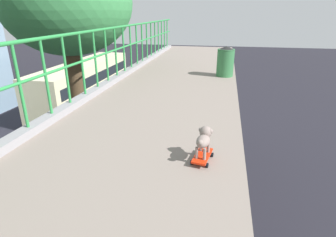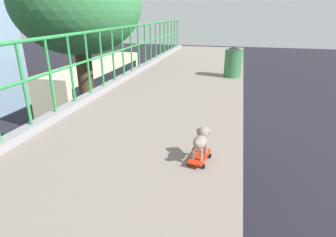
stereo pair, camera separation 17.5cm
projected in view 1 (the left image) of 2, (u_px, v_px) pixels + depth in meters
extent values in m
cylinder|color=#2A8E42|center=(20.00, 87.00, 3.69)|extent=(0.04, 0.04, 1.16)
cylinder|color=#2A8E42|center=(46.00, 78.00, 4.22)|extent=(0.04, 0.04, 1.16)
cylinder|color=#2A8E42|center=(66.00, 70.00, 4.74)|extent=(0.04, 0.04, 1.16)
cylinder|color=#2A8E42|center=(82.00, 65.00, 5.26)|extent=(0.04, 0.04, 1.16)
cylinder|color=#2A8E42|center=(95.00, 60.00, 5.78)|extent=(0.04, 0.04, 1.16)
cylinder|color=#2A8E42|center=(106.00, 56.00, 6.30)|extent=(0.04, 0.04, 1.16)
cylinder|color=#2A8E42|center=(116.00, 52.00, 6.83)|extent=(0.04, 0.04, 1.16)
cylinder|color=#2A8E42|center=(124.00, 49.00, 7.35)|extent=(0.04, 0.04, 1.16)
cylinder|color=#2A8E42|center=(131.00, 47.00, 7.87)|extent=(0.04, 0.04, 1.16)
cylinder|color=#2A8E42|center=(137.00, 44.00, 8.39)|extent=(0.04, 0.04, 1.16)
cylinder|color=#2A8E42|center=(142.00, 43.00, 8.92)|extent=(0.04, 0.04, 1.16)
cylinder|color=#2A8E42|center=(147.00, 41.00, 9.44)|extent=(0.04, 0.04, 1.16)
cylinder|color=#2A8E42|center=(151.00, 39.00, 9.96)|extent=(0.04, 0.04, 1.16)
cylinder|color=#2A8E42|center=(155.00, 38.00, 10.48)|extent=(0.04, 0.04, 1.16)
cylinder|color=#2A8E42|center=(158.00, 36.00, 11.00)|extent=(0.04, 0.04, 1.16)
cylinder|color=#2A8E42|center=(162.00, 35.00, 11.53)|extent=(0.04, 0.04, 1.16)
cylinder|color=#2A8E42|center=(164.00, 34.00, 12.05)|extent=(0.04, 0.04, 1.16)
cylinder|color=#2A8E42|center=(167.00, 33.00, 12.57)|extent=(0.04, 0.04, 1.16)
cube|color=silver|center=(59.00, 164.00, 12.16)|extent=(1.72, 3.87, 0.57)
cube|color=#1E232B|center=(53.00, 156.00, 11.68)|extent=(1.46, 1.76, 0.58)
cylinder|color=black|center=(90.00, 156.00, 13.20)|extent=(0.23, 0.65, 0.65)
cylinder|color=black|center=(59.00, 153.00, 13.50)|extent=(0.23, 0.65, 0.65)
cylinder|color=black|center=(61.00, 186.00, 10.95)|extent=(0.23, 0.65, 0.65)
cylinder|color=black|center=(25.00, 181.00, 11.25)|extent=(0.23, 0.65, 0.65)
cube|color=beige|center=(85.00, 83.00, 20.84)|extent=(2.52, 11.37, 2.97)
cube|color=black|center=(84.00, 76.00, 20.65)|extent=(2.54, 10.46, 0.70)
cylinder|color=black|center=(120.00, 87.00, 24.72)|extent=(0.28, 0.96, 0.96)
cylinder|color=black|center=(95.00, 85.00, 25.17)|extent=(0.28, 0.96, 0.96)
cylinder|color=black|center=(81.00, 114.00, 18.23)|extent=(0.28, 0.96, 0.96)
cylinder|color=black|center=(49.00, 111.00, 18.69)|extent=(0.28, 0.96, 0.96)
cylinder|color=#4A3723|center=(82.00, 128.00, 9.70)|extent=(0.52, 0.52, 5.98)
ellipsoid|color=#377F45|center=(67.00, 3.00, 8.21)|extent=(3.90, 3.90, 3.09)
cube|color=red|center=(202.00, 156.00, 3.24)|extent=(0.23, 0.43, 0.02)
cylinder|color=black|center=(212.00, 155.00, 3.34)|extent=(0.03, 0.06, 0.05)
cylinder|color=black|center=(198.00, 152.00, 3.40)|extent=(0.03, 0.06, 0.05)
cylinder|color=black|center=(207.00, 165.00, 3.11)|extent=(0.03, 0.06, 0.05)
cylinder|color=black|center=(192.00, 162.00, 3.17)|extent=(0.03, 0.06, 0.05)
cylinder|color=gray|center=(208.00, 147.00, 3.27)|extent=(0.04, 0.04, 0.14)
cylinder|color=gray|center=(201.00, 146.00, 3.31)|extent=(0.04, 0.04, 0.14)
cylinder|color=gray|center=(204.00, 154.00, 3.11)|extent=(0.04, 0.04, 0.14)
cylinder|color=gray|center=(197.00, 153.00, 3.14)|extent=(0.04, 0.04, 0.14)
ellipsoid|color=gray|center=(203.00, 141.00, 3.17)|extent=(0.19, 0.28, 0.14)
sphere|color=gray|center=(206.00, 132.00, 3.24)|extent=(0.15, 0.15, 0.15)
ellipsoid|color=gray|center=(207.00, 131.00, 3.30)|extent=(0.06, 0.07, 0.04)
sphere|color=gray|center=(210.00, 131.00, 3.21)|extent=(0.06, 0.06, 0.06)
sphere|color=gray|center=(201.00, 130.00, 3.25)|extent=(0.06, 0.06, 0.06)
sphere|color=gray|center=(200.00, 143.00, 3.03)|extent=(0.07, 0.07, 0.07)
cylinder|color=#326F3F|center=(225.00, 63.00, 7.36)|extent=(0.45, 0.45, 0.72)
cone|color=black|center=(226.00, 48.00, 7.22)|extent=(0.46, 0.46, 0.10)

